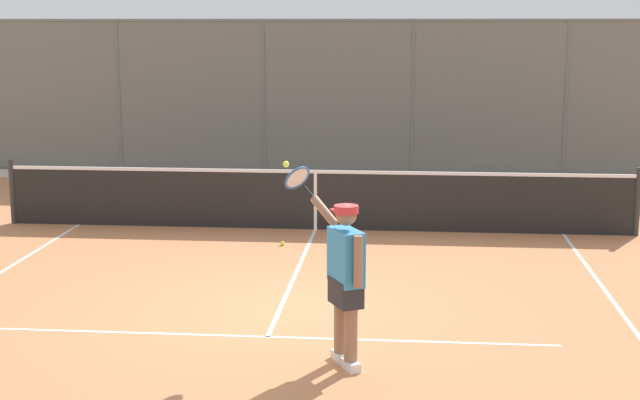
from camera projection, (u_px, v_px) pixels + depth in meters
name	position (u px, v px, depth m)	size (l,w,h in m)	color
ground_plane	(280.00, 309.00, 10.79)	(60.00, 60.00, 0.00)	#C67A4C
court_line_markings	(264.00, 346.00, 9.57)	(7.85, 9.59, 0.01)	white
fence_backdrop	(340.00, 103.00, 20.00)	(18.46, 1.37, 3.34)	slate
tennis_net	(315.00, 199.00, 14.90)	(10.09, 0.09, 1.07)	#2D2D2D
tennis_player	(344.00, 273.00, 8.88)	(0.90, 1.11, 1.87)	silver
tennis_ball_near_baseline	(283.00, 243.00, 13.89)	(0.07, 0.07, 0.07)	#D6E042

